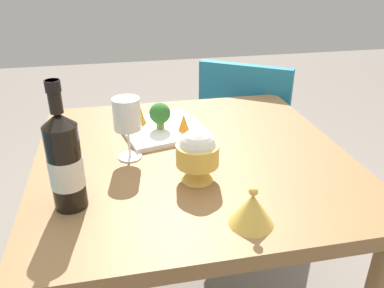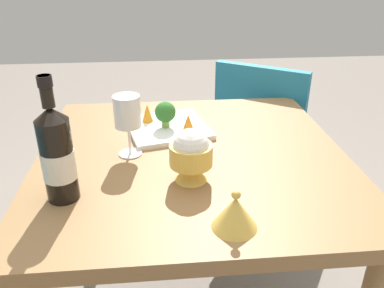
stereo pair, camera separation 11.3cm
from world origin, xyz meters
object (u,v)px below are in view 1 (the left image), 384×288
wine_glass (127,116)px  carrot_garnish_right (184,123)px  serving_plate (162,129)px  rice_bowl (197,154)px  rice_bowl_lid (252,209)px  wine_bottle (65,161)px  broccoli_floret (160,114)px  carrot_garnish_left (140,115)px  chair_by_wall (246,128)px

wine_glass → carrot_garnish_right: 0.23m
serving_plate → rice_bowl: bearing=-81.3°
rice_bowl_lid → carrot_garnish_right: size_ratio=1.83×
rice_bowl → serving_plate: 0.33m
wine_glass → rice_bowl: size_ratio=1.26×
wine_bottle → carrot_garnish_right: (0.33, 0.33, -0.07)m
wine_bottle → carrot_garnish_right: size_ratio=5.51×
broccoli_floret → carrot_garnish_left: size_ratio=1.44×
carrot_garnish_left → carrot_garnish_right: carrot_garnish_left is taller
rice_bowl_lid → carrot_garnish_right: (-0.06, 0.48, 0.01)m
rice_bowl → rice_bowl_lid: bearing=-69.8°
carrot_garnish_right → rice_bowl: bearing=-93.3°
chair_by_wall → wine_glass: 0.87m
wine_bottle → broccoli_floret: 0.45m
wine_bottle → rice_bowl_lid: bearing=-21.1°
wine_glass → carrot_garnish_left: size_ratio=3.01×
chair_by_wall → wine_glass: size_ratio=4.75×
rice_bowl → chair_by_wall: bearing=61.8°
chair_by_wall → broccoli_floret: size_ratio=9.91×
chair_by_wall → broccoli_floret: (-0.45, -0.43, 0.28)m
chair_by_wall → carrot_garnish_left: bearing=-109.8°
wine_bottle → rice_bowl_lid: (0.39, -0.15, -0.08)m
chair_by_wall → rice_bowl_lid: chair_by_wall is taller
chair_by_wall → serving_plate: 0.65m
chair_by_wall → rice_bowl: (-0.40, -0.74, 0.29)m
wine_bottle → broccoli_floret: wine_bottle is taller
broccoli_floret → carrot_garnish_left: (-0.06, 0.05, -0.02)m
rice_bowl_lid → carrot_garnish_left: size_ratio=1.68×
wine_glass → rice_bowl_lid: (0.24, -0.36, -0.09)m
rice_bowl_lid → serving_plate: (-0.12, 0.52, -0.03)m
broccoli_floret → rice_bowl_lid: bearing=-75.7°
rice_bowl → carrot_garnish_right: bearing=86.7°
wine_glass → carrot_garnish_right: bearing=33.6°
wine_glass → chair_by_wall: bearing=46.0°
rice_bowl → carrot_garnish_right: (0.02, 0.28, -0.03)m
wine_bottle → serving_plate: size_ratio=1.01×
wine_bottle → carrot_garnish_right: wine_bottle is taller
wine_glass → serving_plate: 0.23m
chair_by_wall → serving_plate: chair_by_wall is taller
rice_bowl → serving_plate: bearing=98.7°
carrot_garnish_right → wine_bottle: bearing=-134.7°
rice_bowl → serving_plate: rice_bowl is taller
wine_bottle → serving_plate: bearing=55.1°
chair_by_wall → carrot_garnish_right: size_ratio=15.51×
carrot_garnish_left → carrot_garnish_right: (0.13, -0.08, -0.00)m
rice_bowl → carrot_garnish_left: bearing=107.6°
rice_bowl → broccoli_floret: bearing=100.1°
rice_bowl → wine_bottle: bearing=-170.1°
chair_by_wall → carrot_garnish_left: (-0.51, -0.37, 0.26)m
wine_bottle → rice_bowl_lid: size_ratio=3.02×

